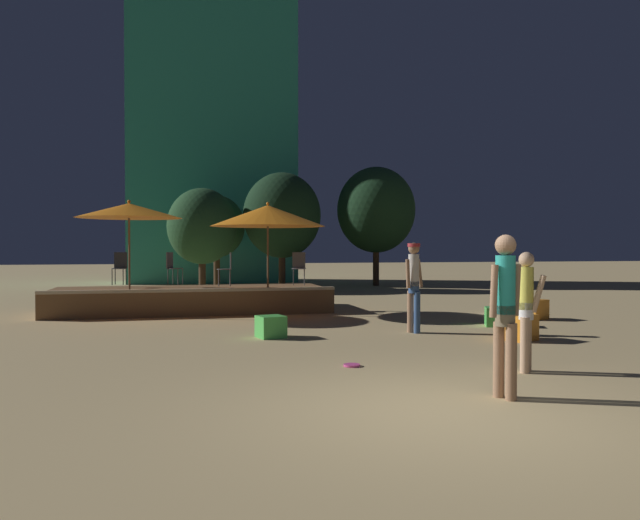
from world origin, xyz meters
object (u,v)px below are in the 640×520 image
object	(u,v)px
background_tree_2	(376,210)
cube_seat_0	(534,309)
cube_seat_2	(497,317)
patio_umbrella_0	(129,211)
person_1	(526,307)
person_2	(505,307)
person_0	(414,281)
bistro_chair_0	(172,265)
frisbee_disc	(352,365)
cube_seat_3	(503,305)
patio_umbrella_1	(268,216)
bistro_chair_2	(299,265)
background_tree_3	(202,226)
cube_seat_4	(517,327)
bistro_chair_1	(228,266)
background_tree_0	(217,227)
cube_seat_1	(271,327)
background_tree_1	(282,215)
bistro_chair_3	(120,265)

from	to	relation	value
background_tree_2	cube_seat_0	bearing A→B (deg)	-91.82
cube_seat_2	background_tree_2	distance (m)	14.85
patio_umbrella_0	person_1	bearing A→B (deg)	-54.68
person_2	person_0	bearing A→B (deg)	150.89
cube_seat_0	bistro_chair_0	bearing A→B (deg)	153.11
frisbee_disc	cube_seat_3	bearing A→B (deg)	45.72
patio_umbrella_1	person_2	world-z (taller)	patio_umbrella_1
bistro_chair_2	background_tree_3	xyz separation A→B (m)	(-2.28, 8.22, 1.32)
patio_umbrella_0	cube_seat_0	distance (m)	10.19
person_0	background_tree_3	bearing A→B (deg)	167.84
cube_seat_0	background_tree_3	size ratio (longest dim) A/B	0.16
cube_seat_4	bistro_chair_1	bearing A→B (deg)	127.78
person_0	bistro_chair_2	bearing A→B (deg)	167.73
bistro_chair_0	background_tree_0	distance (m)	10.22
patio_umbrella_0	person_1	xyz separation A→B (m)	(5.86, -8.27, -1.74)
bistro_chair_0	frisbee_disc	size ratio (longest dim) A/B	3.66
cube_seat_1	background_tree_1	distance (m)	13.82
cube_seat_1	cube_seat_3	bearing A→B (deg)	23.63
person_2	bistro_chair_3	size ratio (longest dim) A/B	2.10
patio_umbrella_0	bistro_chair_0	world-z (taller)	patio_umbrella_0
background_tree_1	background_tree_2	world-z (taller)	background_tree_2
bistro_chair_2	bistro_chair_0	bearing A→B (deg)	176.99
person_0	bistro_chair_1	bearing A→B (deg)	-173.39
patio_umbrella_1	person_2	bearing A→B (deg)	-81.95
background_tree_0	cube_seat_2	bearing A→B (deg)	-71.57
cube_seat_2	bistro_chair_2	xyz separation A→B (m)	(-3.56, 4.48, 1.04)
person_0	background_tree_0	size ratio (longest dim) A/B	0.46
cube_seat_0	person_1	bearing A→B (deg)	-123.07
background_tree_0	bistro_chair_1	bearing A→B (deg)	-92.28
cube_seat_2	bistro_chair_2	bearing A→B (deg)	128.49
cube_seat_4	person_2	distance (m)	4.86
background_tree_1	background_tree_3	world-z (taller)	background_tree_1
person_2	bistro_chair_3	xyz separation A→B (m)	(-5.17, 11.67, 0.18)
cube_seat_3	background_tree_1	bearing A→B (deg)	111.49
cube_seat_0	background_tree_2	world-z (taller)	background_tree_2
cube_seat_3	background_tree_2	xyz separation A→B (m)	(0.48, 12.03, 3.19)
cube_seat_0	person_2	xyz separation A→B (m)	(-4.77, -6.98, 0.82)
bistro_chair_3	background_tree_3	xyz separation A→B (m)	(2.56, 7.00, 1.32)
patio_umbrella_0	cube_seat_3	xyz separation A→B (m)	(9.49, -1.29, -2.42)
patio_umbrella_0	patio_umbrella_1	distance (m)	3.44
cube_seat_0	background_tree_0	distance (m)	15.92
background_tree_3	background_tree_0	bearing A→B (deg)	73.93
cube_seat_1	cube_seat_3	size ratio (longest dim) A/B	1.19
bistro_chair_3	background_tree_3	world-z (taller)	background_tree_3
cube_seat_1	bistro_chair_2	bearing A→B (deg)	72.80
cube_seat_0	bistro_chair_0	world-z (taller)	bistro_chair_0
cube_seat_4	person_0	distance (m)	2.21
cube_seat_0	cube_seat_2	distance (m)	1.85
bistro_chair_0	bistro_chair_1	distance (m)	1.74
cube_seat_2	background_tree_0	distance (m)	16.29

